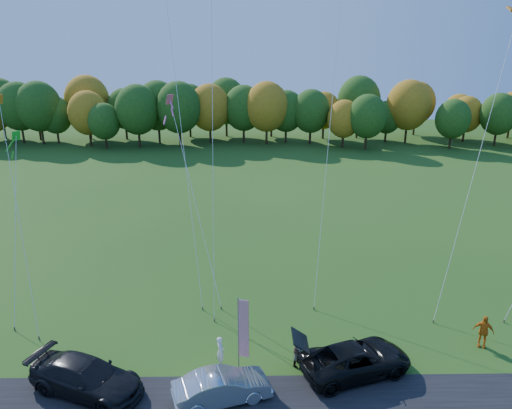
{
  "coord_description": "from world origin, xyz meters",
  "views": [
    {
      "loc": [
        -0.41,
        -22.54,
        16.81
      ],
      "look_at": [
        0.0,
        6.0,
        7.0
      ],
      "focal_mm": 35.0,
      "sensor_mm": 36.0,
      "label": 1
    }
  ],
  "objects_px": {
    "black_suv": "(356,359)",
    "silver_sedan": "(222,387)",
    "person_east": "(483,331)",
    "feather_flag": "(242,328)"
  },
  "relations": [
    {
      "from": "black_suv",
      "to": "silver_sedan",
      "type": "xyz_separation_m",
      "value": [
        -6.84,
        -1.99,
        -0.04
      ]
    },
    {
      "from": "silver_sedan",
      "to": "person_east",
      "type": "distance_m",
      "value": 15.08
    },
    {
      "from": "black_suv",
      "to": "silver_sedan",
      "type": "bearing_deg",
      "value": 87.85
    },
    {
      "from": "feather_flag",
      "to": "silver_sedan",
      "type": "bearing_deg",
      "value": -115.09
    },
    {
      "from": "person_east",
      "to": "feather_flag",
      "type": "height_order",
      "value": "feather_flag"
    },
    {
      "from": "silver_sedan",
      "to": "feather_flag",
      "type": "xyz_separation_m",
      "value": [
        0.98,
        2.08,
        1.93
      ]
    },
    {
      "from": "feather_flag",
      "to": "black_suv",
      "type": "bearing_deg",
      "value": -0.89
    },
    {
      "from": "person_east",
      "to": "feather_flag",
      "type": "distance_m",
      "value": 13.78
    },
    {
      "from": "black_suv",
      "to": "person_east",
      "type": "bearing_deg",
      "value": -92.07
    },
    {
      "from": "person_east",
      "to": "feather_flag",
      "type": "bearing_deg",
      "value": -146.79
    }
  ]
}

